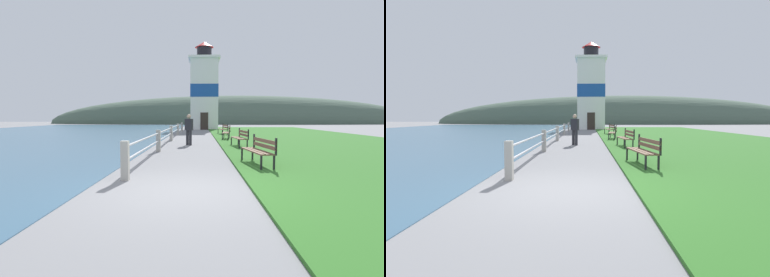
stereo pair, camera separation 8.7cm
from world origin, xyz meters
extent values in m
plane|color=slate|center=(0.00, 0.00, 0.00)|extent=(160.00, 160.00, 0.00)
cube|color=#2D6623|center=(7.48, 14.36, 0.03)|extent=(12.00, 43.07, 0.06)
cube|color=#A8A399|center=(-1.38, 1.00, 0.48)|extent=(0.18, 0.18, 0.95)
cube|color=#A8A399|center=(-1.38, 6.85, 0.48)|extent=(0.18, 0.18, 0.95)
cube|color=#A8A399|center=(-1.38, 12.70, 0.48)|extent=(0.18, 0.18, 0.95)
cube|color=#A8A399|center=(-1.38, 18.55, 0.48)|extent=(0.18, 0.18, 0.95)
cube|color=#A8A399|center=(-1.38, 24.41, 0.48)|extent=(0.18, 0.18, 0.95)
cylinder|color=#B2B2B7|center=(-1.38, 12.70, 0.81)|extent=(0.06, 23.41, 0.06)
cylinder|color=#B2B2B7|center=(-1.38, 12.70, 0.48)|extent=(0.06, 23.41, 0.06)
cube|color=brown|center=(2.02, 3.16, 0.47)|extent=(0.38, 1.98, 0.04)
cube|color=brown|center=(2.17, 3.18, 0.47)|extent=(0.38, 1.98, 0.04)
cube|color=brown|center=(2.31, 3.20, 0.47)|extent=(0.38, 1.98, 0.04)
cube|color=brown|center=(2.40, 3.21, 0.79)|extent=(0.32, 1.97, 0.11)
cube|color=brown|center=(2.40, 3.21, 0.63)|extent=(0.32, 1.97, 0.11)
cube|color=black|center=(2.11, 2.20, 0.23)|extent=(0.06, 0.06, 0.45)
cube|color=black|center=(1.85, 4.11, 0.23)|extent=(0.06, 0.06, 0.45)
cube|color=black|center=(2.48, 2.25, 0.23)|extent=(0.06, 0.06, 0.45)
cube|color=black|center=(2.22, 4.16, 0.23)|extent=(0.06, 0.06, 0.45)
cube|color=black|center=(2.53, 2.26, 0.70)|extent=(0.06, 0.06, 0.49)
cube|color=black|center=(2.27, 4.17, 0.70)|extent=(0.06, 0.06, 0.49)
cube|color=brown|center=(2.21, 8.73, 0.47)|extent=(0.30, 1.88, 0.04)
cube|color=brown|center=(2.35, 8.75, 0.47)|extent=(0.30, 1.88, 0.04)
cube|color=brown|center=(2.50, 8.76, 0.47)|extent=(0.30, 1.88, 0.04)
cube|color=brown|center=(2.59, 8.77, 0.79)|extent=(0.24, 1.88, 0.11)
cube|color=brown|center=(2.59, 8.77, 0.63)|extent=(0.24, 1.88, 0.11)
cube|color=black|center=(2.26, 7.82, 0.23)|extent=(0.05, 0.05, 0.45)
cube|color=black|center=(2.08, 9.64, 0.23)|extent=(0.05, 0.05, 0.45)
cube|color=black|center=(2.63, 7.86, 0.23)|extent=(0.05, 0.05, 0.45)
cube|color=black|center=(2.45, 9.68, 0.23)|extent=(0.05, 0.05, 0.45)
cube|color=black|center=(2.68, 7.86, 0.70)|extent=(0.05, 0.05, 0.49)
cube|color=black|center=(2.50, 9.68, 0.70)|extent=(0.05, 0.05, 0.49)
cube|color=brown|center=(2.02, 13.81, 0.47)|extent=(0.36, 1.84, 0.04)
cube|color=brown|center=(2.17, 13.79, 0.47)|extent=(0.36, 1.84, 0.04)
cube|color=brown|center=(2.31, 13.77, 0.47)|extent=(0.36, 1.84, 0.04)
cube|color=brown|center=(2.40, 13.76, 0.79)|extent=(0.30, 1.83, 0.11)
cube|color=brown|center=(2.40, 13.76, 0.63)|extent=(0.30, 1.83, 0.11)
cube|color=black|center=(1.86, 12.93, 0.23)|extent=(0.06, 0.06, 0.45)
cube|color=black|center=(2.10, 14.70, 0.23)|extent=(0.06, 0.06, 0.45)
cube|color=black|center=(2.23, 12.88, 0.23)|extent=(0.06, 0.06, 0.45)
cube|color=black|center=(2.47, 14.65, 0.23)|extent=(0.06, 0.06, 0.45)
cube|color=black|center=(2.28, 12.87, 0.70)|extent=(0.06, 0.06, 0.49)
cube|color=black|center=(2.52, 14.65, 0.70)|extent=(0.06, 0.06, 0.49)
cube|color=brown|center=(2.20, 19.14, 0.47)|extent=(0.38, 1.96, 0.04)
cube|color=brown|center=(2.35, 19.16, 0.47)|extent=(0.38, 1.96, 0.04)
cube|color=brown|center=(2.49, 19.18, 0.47)|extent=(0.38, 1.96, 0.04)
cube|color=brown|center=(2.58, 19.19, 0.79)|extent=(0.32, 1.95, 0.11)
cube|color=brown|center=(2.58, 19.19, 0.63)|extent=(0.32, 1.95, 0.11)
cube|color=black|center=(2.29, 18.19, 0.23)|extent=(0.06, 0.06, 0.45)
cube|color=black|center=(2.03, 20.08, 0.23)|extent=(0.06, 0.06, 0.45)
cube|color=black|center=(2.66, 18.24, 0.23)|extent=(0.06, 0.06, 0.45)
cube|color=black|center=(2.40, 20.13, 0.23)|extent=(0.06, 0.06, 0.45)
cube|color=black|center=(2.71, 18.24, 0.70)|extent=(0.06, 0.06, 0.49)
cube|color=black|center=(2.45, 20.13, 0.70)|extent=(0.06, 0.06, 0.49)
cube|color=white|center=(0.97, 30.35, 4.15)|extent=(3.22, 3.22, 8.30)
cube|color=#194799|center=(0.97, 30.35, 4.56)|extent=(3.26, 3.26, 1.49)
cube|color=white|center=(0.97, 30.35, 8.42)|extent=(3.70, 3.70, 0.25)
cylinder|color=black|center=(0.97, 30.35, 9.15)|extent=(1.77, 1.77, 1.22)
cone|color=red|center=(0.97, 30.35, 10.10)|extent=(2.21, 2.21, 0.67)
cube|color=#332823|center=(0.97, 28.72, 1.00)|extent=(0.90, 0.06, 2.00)
cylinder|color=#28282D|center=(-0.24, 9.92, 0.40)|extent=(0.15, 0.15, 0.81)
cylinder|color=#28282D|center=(-0.08, 9.84, 0.40)|extent=(0.15, 0.15, 0.81)
cube|color=#232328|center=(-0.16, 9.88, 1.11)|extent=(0.46, 0.37, 0.60)
sphere|color=tan|center=(-0.16, 9.88, 1.54)|extent=(0.22, 0.22, 0.22)
ellipsoid|color=#475B4C|center=(8.00, 58.71, 0.00)|extent=(80.00, 16.00, 12.00)
camera|label=1|loc=(0.40, -6.06, 1.53)|focal=28.00mm
camera|label=2|loc=(0.48, -6.06, 1.53)|focal=28.00mm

